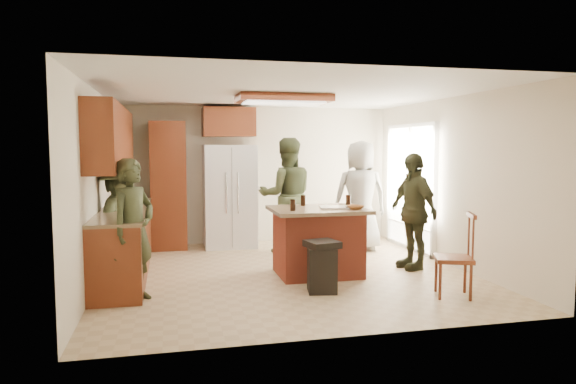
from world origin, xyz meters
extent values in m
plane|color=tan|center=(0.00, 0.00, 0.00)|extent=(5.00, 5.00, 0.00)
plane|color=white|center=(0.00, 0.00, 2.50)|extent=(5.00, 5.00, 0.00)
plane|color=beige|center=(0.00, 2.50, 1.25)|extent=(5.00, 0.00, 5.00)
plane|color=beige|center=(0.00, -2.50, 1.25)|extent=(5.00, 0.00, 5.00)
plane|color=beige|center=(-2.50, 0.00, 1.25)|extent=(0.00, 5.00, 5.00)
plane|color=beige|center=(2.50, 0.00, 1.25)|extent=(0.00, 5.00, 5.00)
cube|color=white|center=(2.48, 1.20, 1.05)|extent=(0.02, 1.60, 2.10)
cube|color=white|center=(2.46, 1.20, 1.05)|extent=(0.08, 1.72, 2.10)
cube|color=maroon|center=(0.00, 0.20, 2.44)|extent=(1.30, 0.70, 0.10)
cube|color=white|center=(0.00, 0.20, 2.38)|extent=(1.10, 0.50, 0.02)
cube|color=olive|center=(4.00, 1.20, -0.05)|extent=(3.00, 3.00, 0.10)
cube|color=#593319|center=(4.70, 1.80, 1.00)|extent=(1.40, 1.60, 2.00)
imported|color=#323720|center=(-1.99, -0.88, 0.82)|extent=(0.72, 0.74, 1.64)
imported|color=#363F24|center=(0.32, 1.37, 0.96)|extent=(0.97, 0.64, 1.92)
imported|color=gray|center=(1.57, 1.27, 0.94)|extent=(0.96, 0.67, 1.88)
imported|color=#33361F|center=(1.85, -0.12, 0.84)|extent=(0.66, 1.06, 1.68)
imported|color=#343921|center=(-2.23, 0.28, 0.78)|extent=(0.69, 1.09, 1.55)
cube|color=maroon|center=(-2.20, 0.40, 0.44)|extent=(0.60, 3.00, 0.88)
cube|color=#846B4C|center=(-2.20, 0.40, 0.90)|extent=(0.64, 3.00, 0.04)
cube|color=maroon|center=(-2.33, 0.40, 1.88)|extent=(0.35, 3.00, 0.85)
cube|color=maroon|center=(-1.60, 2.20, 1.10)|extent=(0.60, 0.60, 2.20)
cube|color=maroon|center=(-0.55, 2.20, 2.20)|extent=(0.90, 0.60, 0.50)
cube|color=white|center=(-0.55, 2.12, 0.90)|extent=(0.90, 0.72, 1.80)
cube|color=gray|center=(-0.55, 1.75, 0.90)|extent=(0.01, 0.01, 1.71)
cylinder|color=silver|center=(-0.65, 1.73, 0.99)|extent=(0.02, 0.02, 0.70)
cylinder|color=silver|center=(-0.45, 1.73, 0.99)|extent=(0.02, 0.02, 0.70)
cube|color=#AC402C|center=(0.40, -0.18, 0.44)|extent=(1.10, 0.85, 0.88)
cube|color=#7E5F48|center=(0.40, -0.18, 0.91)|extent=(1.28, 1.03, 0.05)
cube|color=silver|center=(0.65, -0.23, 0.94)|extent=(0.51, 0.43, 0.02)
imported|color=brown|center=(0.85, -0.43, 0.96)|extent=(0.27, 0.27, 0.05)
cylinder|color=black|center=(0.00, -0.40, 1.01)|extent=(0.07, 0.07, 0.15)
cylinder|color=black|center=(0.28, 0.14, 1.01)|extent=(0.07, 0.07, 0.15)
cylinder|color=black|center=(0.92, 0.04, 1.01)|extent=(0.07, 0.07, 0.15)
cube|color=black|center=(0.21, -1.01, 0.28)|extent=(0.40, 0.40, 0.55)
cube|color=black|center=(0.21, -1.01, 0.59)|extent=(0.43, 0.43, 0.08)
cube|color=maroon|center=(1.67, -1.54, 0.45)|extent=(0.54, 0.54, 0.05)
cylinder|color=maroon|center=(1.45, -1.64, 0.22)|extent=(0.05, 0.05, 0.44)
cylinder|color=maroon|center=(1.76, -1.76, 0.22)|extent=(0.05, 0.05, 0.44)
cylinder|color=maroon|center=(1.57, -1.32, 0.22)|extent=(0.05, 0.05, 0.44)
cylinder|color=maroon|center=(1.89, -1.44, 0.22)|extent=(0.05, 0.05, 0.44)
cube|color=maroon|center=(1.84, -1.61, 0.97)|extent=(0.18, 0.39, 0.05)
cylinder|color=maroon|center=(1.80, -1.72, 0.72)|extent=(0.03, 0.03, 0.50)
cylinder|color=maroon|center=(1.89, -1.50, 0.72)|extent=(0.03, 0.03, 0.50)
camera|label=1|loc=(-1.58, -6.90, 1.76)|focal=32.00mm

